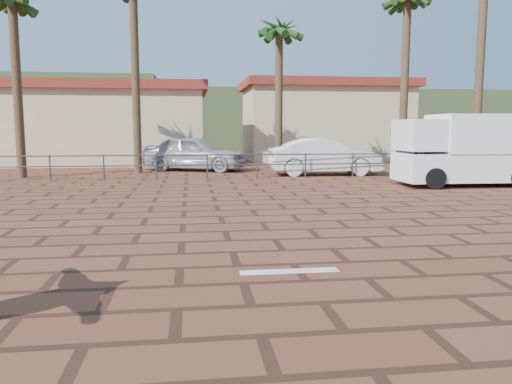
{
  "coord_description": "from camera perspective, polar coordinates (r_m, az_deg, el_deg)",
  "views": [
    {
      "loc": [
        -0.65,
        -7.9,
        2.0
      ],
      "look_at": [
        0.57,
        1.4,
        0.8
      ],
      "focal_mm": 35.0,
      "sensor_mm": 36.0,
      "label": 1
    }
  ],
  "objects": [
    {
      "name": "campervan",
      "position": [
        18.99,
        23.08,
        4.6
      ],
      "size": [
        4.81,
        2.17,
        2.48
      ],
      "rotation": [
        0.0,
        0.0,
        -0.02
      ],
      "color": "white",
      "rests_on": "ground"
    },
    {
      "name": "palm_center",
      "position": [
        24.16,
        2.67,
        17.68
      ],
      "size": [
        2.4,
        2.4,
        7.75
      ],
      "color": "brown",
      "rests_on": "ground"
    },
    {
      "name": "ground",
      "position": [
        8.17,
        -2.68,
        -6.88
      ],
      "size": [
        120.0,
        120.0,
        0.0
      ],
      "primitive_type": "plane",
      "color": "brown",
      "rests_on": "ground"
    },
    {
      "name": "palm_right",
      "position": [
        24.57,
        16.93,
        20.11
      ],
      "size": [
        2.4,
        2.4,
        9.05
      ],
      "color": "brown",
      "rests_on": "ground"
    },
    {
      "name": "car_silver",
      "position": [
        23.93,
        -7.03,
        4.43
      ],
      "size": [
        5.26,
        3.63,
        1.66
      ],
      "primitive_type": "imported",
      "rotation": [
        0.0,
        0.0,
        1.19
      ],
      "color": "#AFB1B6",
      "rests_on": "ground"
    },
    {
      "name": "street_sign",
      "position": [
        21.78,
        16.59,
        5.85
      ],
      "size": [
        0.44,
        0.18,
        2.24
      ],
      "rotation": [
        0.0,
        0.0,
        0.31
      ],
      "color": "gray",
      "rests_on": "ground"
    },
    {
      "name": "guardrail",
      "position": [
        19.95,
        -5.6,
        3.46
      ],
      "size": [
        24.06,
        0.06,
        1.0
      ],
      "color": "#47494F",
      "rests_on": "ground"
    },
    {
      "name": "hill_back",
      "position": [
        67.4,
        -26.23,
        8.24
      ],
      "size": [
        35.0,
        14.0,
        8.0
      ],
      "primitive_type": "cube",
      "color": "#384C28",
      "rests_on": "ground"
    },
    {
      "name": "building_east",
      "position": [
        33.05,
        7.78,
        8.15
      ],
      "size": [
        10.6,
        6.6,
        5.0
      ],
      "color": "beige",
      "rests_on": "ground"
    },
    {
      "name": "car_white",
      "position": [
        21.7,
        7.84,
        4.02
      ],
      "size": [
        4.85,
        1.85,
        1.58
      ],
      "primitive_type": "imported",
      "rotation": [
        0.0,
        0.0,
        1.53
      ],
      "color": "white",
      "rests_on": "ground"
    },
    {
      "name": "building_west",
      "position": [
        30.37,
        -17.78,
        7.47
      ],
      "size": [
        12.6,
        7.6,
        4.5
      ],
      "color": "beige",
      "rests_on": "ground"
    },
    {
      "name": "palm_far_left",
      "position": [
        22.98,
        -26.1,
        18.71
      ],
      "size": [
        2.4,
        2.4,
        8.25
      ],
      "color": "brown",
      "rests_on": "ground"
    },
    {
      "name": "paint_stripe",
      "position": [
        7.12,
        3.84,
        -9.01
      ],
      "size": [
        1.4,
        0.22,
        0.01
      ],
      "primitive_type": "cube",
      "color": "white",
      "rests_on": "ground"
    },
    {
      "name": "hill_front",
      "position": [
        57.91,
        -6.9,
        8.22
      ],
      "size": [
        70.0,
        18.0,
        6.0
      ],
      "primitive_type": "cube",
      "color": "#384C28",
      "rests_on": "ground"
    }
  ]
}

